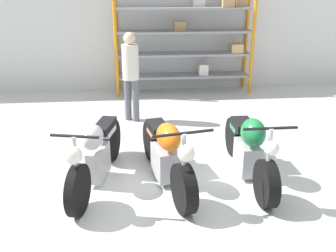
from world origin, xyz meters
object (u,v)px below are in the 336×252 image
shelving_rack (191,40)px  motorcycle_silver (96,153)px  person_browsing (131,70)px  motorcycle_orange (166,154)px  motorcycle_green (249,149)px

shelving_rack → motorcycle_silver: (-1.95, -4.49, -0.84)m
person_browsing → motorcycle_orange: bearing=40.4°
shelving_rack → motorcycle_silver: size_ratio=1.58×
shelving_rack → motorcycle_green: 4.58m
shelving_rack → person_browsing: 2.48m
motorcycle_orange → motorcycle_green: 1.17m
shelving_rack → motorcycle_silver: 4.96m
motorcycle_orange → person_browsing: bearing=178.6°
person_browsing → motorcycle_green: bearing=63.3°
motorcycle_silver → motorcycle_orange: bearing=98.8°
motorcycle_silver → motorcycle_green: motorcycle_green is taller
motorcycle_silver → motorcycle_green: size_ratio=1.00×
shelving_rack → motorcycle_silver: shelving_rack is taller
motorcycle_silver → motorcycle_green: bearing=102.5°
motorcycle_green → shelving_rack: bearing=-178.0°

